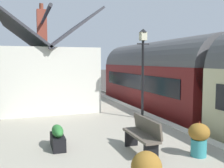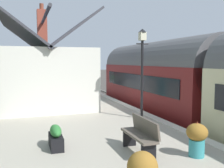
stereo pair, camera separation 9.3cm
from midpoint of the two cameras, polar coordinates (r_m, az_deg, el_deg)
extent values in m
plane|color=#423D38|center=(14.22, 6.86, -8.03)|extent=(160.00, 160.00, 0.00)
cube|color=#A39B8C|center=(12.90, -9.59, -7.25)|extent=(32.00, 6.08, 0.96)
cube|color=beige|center=(13.56, 2.41, -4.48)|extent=(32.00, 0.36, 0.02)
cube|color=gray|center=(14.97, 12.49, -7.17)|extent=(52.00, 0.08, 0.14)
cube|color=gray|center=(14.29, 7.52, -7.69)|extent=(52.00, 0.08, 0.14)
cube|color=black|center=(14.76, 9.63, -6.19)|extent=(9.42, 2.29, 0.70)
cube|color=maroon|center=(14.54, 9.72, -0.39)|extent=(10.24, 2.70, 2.30)
cylinder|color=#515154|center=(14.48, 9.79, 4.15)|extent=(10.24, 2.65, 2.65)
cube|color=black|center=(13.91, 4.81, 0.61)|extent=(8.70, 0.03, 0.80)
cylinder|color=black|center=(17.47, 4.77, -4.37)|extent=(0.70, 2.16, 0.70)
cylinder|color=black|center=(12.22, 16.66, -8.72)|extent=(0.70, 2.16, 0.70)
cube|color=black|center=(19.16, 2.31, 2.21)|extent=(0.04, 2.16, 0.90)
cylinder|color=#F2EDCC|center=(19.25, 2.27, -0.69)|extent=(0.06, 0.24, 0.24)
cube|color=red|center=(19.34, 2.22, -2.02)|extent=(0.16, 2.56, 0.24)
cube|color=silver|center=(14.16, -15.00, 1.56)|extent=(6.90, 4.24, 2.87)
cube|color=#38383F|center=(14.32, -10.91, 10.67)|extent=(7.40, 2.38, 1.85)
cube|color=#38383F|center=(14.17, -19.56, 10.53)|extent=(7.40, 2.38, 1.85)
cylinder|color=#38383F|center=(14.31, -15.29, 13.86)|extent=(7.40, 0.16, 0.16)
cube|color=brown|center=(15.82, -15.65, 11.48)|extent=(0.56, 0.56, 2.41)
cylinder|color=brown|center=(16.03, -15.78, 16.39)|extent=(0.24, 0.24, 0.36)
cube|color=teal|center=(14.40, -6.41, 0.23)|extent=(0.90, 0.06, 2.10)
cube|color=teal|center=(13.00, -5.08, 2.59)|extent=(0.80, 0.05, 1.10)
cube|color=teal|center=(15.73, -7.56, 3.01)|extent=(0.80, 0.05, 1.10)
cube|color=brown|center=(6.42, 6.00, -11.40)|extent=(1.40, 0.40, 0.06)
cube|color=brown|center=(6.44, 7.49, -9.26)|extent=(1.40, 0.11, 0.40)
cube|color=black|center=(6.02, 8.32, -14.89)|extent=(0.06, 0.36, 0.44)
cube|color=black|center=(6.98, 3.98, -12.01)|extent=(0.06, 0.36, 0.44)
cube|color=brown|center=(23.04, -12.49, 0.49)|extent=(1.41, 0.45, 0.06)
cube|color=brown|center=(23.05, -12.06, 1.07)|extent=(1.40, 0.15, 0.40)
cube|color=black|center=(22.51, -12.26, -0.20)|extent=(0.07, 0.36, 0.44)
cube|color=black|center=(23.61, -12.68, 0.03)|extent=(0.07, 0.36, 0.44)
ellipsoid|color=olive|center=(4.43, 7.13, -18.05)|extent=(0.52, 0.52, 0.53)
cube|color=black|center=(6.97, -12.49, -12.53)|extent=(0.87, 0.32, 0.35)
ellipsoid|color=#2D7233|center=(6.89, -12.53, -10.25)|extent=(0.78, 0.29, 0.29)
cone|color=black|center=(24.58, -12.95, 0.13)|extent=(0.46, 0.46, 0.36)
cylinder|color=black|center=(24.59, -12.94, -0.22)|extent=(0.25, 0.25, 0.06)
ellipsoid|color=#2D7233|center=(24.55, -12.96, 1.03)|extent=(0.59, 0.59, 0.65)
cylinder|color=teal|center=(6.59, 18.51, -13.43)|extent=(0.37, 0.37, 0.42)
ellipsoid|color=olive|center=(6.48, 18.61, -10.20)|extent=(0.50, 0.50, 0.42)
cone|color=#D95233|center=(6.44, 18.65, -8.68)|extent=(0.09, 0.09, 0.20)
cylinder|color=black|center=(10.06, 6.64, 0.98)|extent=(0.10, 0.10, 3.10)
cylinder|color=black|center=(10.05, 6.73, 8.97)|extent=(0.05, 0.50, 0.05)
cube|color=beige|center=(10.08, 6.74, 10.61)|extent=(0.24, 0.24, 0.32)
cone|color=black|center=(10.10, 6.76, 11.86)|extent=(0.32, 0.32, 0.14)
cylinder|color=black|center=(19.96, -7.30, 0.15)|extent=(0.06, 0.06, 1.10)
cylinder|color=black|center=(20.54, -7.64, 0.29)|extent=(0.06, 0.06, 1.10)
cube|color=maroon|center=(20.20, -7.50, 2.40)|extent=(0.90, 0.06, 0.44)
cube|color=black|center=(20.20, -7.50, 2.40)|extent=(0.96, 0.03, 0.50)
camera|label=1|loc=(0.05, -90.19, -0.02)|focal=40.65mm
camera|label=2|loc=(0.05, 89.81, 0.02)|focal=40.65mm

